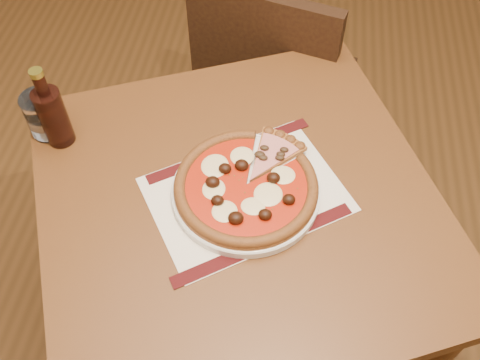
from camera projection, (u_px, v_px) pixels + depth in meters
The scene contains 8 objects.
table at pixel (239, 223), 1.17m from camera, with size 1.06×1.06×0.75m.
chair_far at pixel (272, 84), 1.65m from camera, with size 0.51×0.51×0.88m.
placemat at pixel (246, 194), 1.09m from camera, with size 0.38×0.27×0.00m, color silver.
plate at pixel (246, 191), 1.09m from camera, with size 0.30×0.30×0.02m, color white.
pizza at pixel (246, 186), 1.07m from camera, with size 0.29×0.29×0.04m.
ham_slice at pixel (279, 156), 1.12m from camera, with size 0.11×0.15×0.02m.
water_glass at pixel (44, 114), 1.16m from camera, with size 0.08×0.08×0.10m, color white.
bottle at pixel (53, 115), 1.12m from camera, with size 0.06×0.06×0.20m.
Camera 1 is at (-0.69, -1.25, 1.64)m, focal length 40.00 mm.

